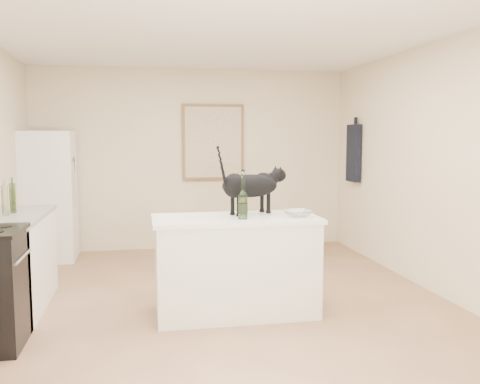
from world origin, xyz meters
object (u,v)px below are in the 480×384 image
at_px(black_cat, 250,189).
at_px(glass_bowl, 297,214).
at_px(wine_bottle, 243,197).
at_px(fridge, 48,196).

height_order(black_cat, glass_bowl, black_cat).
xyz_separation_m(black_cat, glass_bowl, (0.39, -0.26, -0.21)).
height_order(black_cat, wine_bottle, black_cat).
distance_m(wine_bottle, glass_bowl, 0.53).
distance_m(fridge, glass_bowl, 3.73).
bearing_deg(black_cat, wine_bottle, -137.37).
height_order(fridge, glass_bowl, fridge).
relative_size(fridge, black_cat, 2.49).
bearing_deg(wine_bottle, fridge, 127.90).
xyz_separation_m(black_cat, wine_bottle, (-0.12, -0.27, -0.05)).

